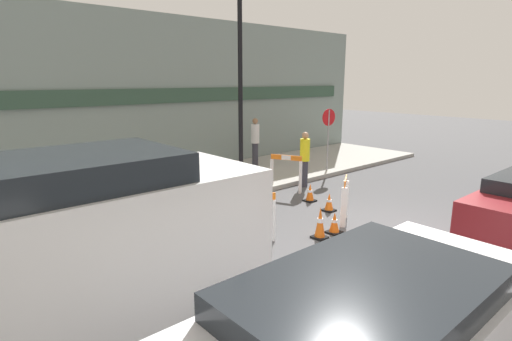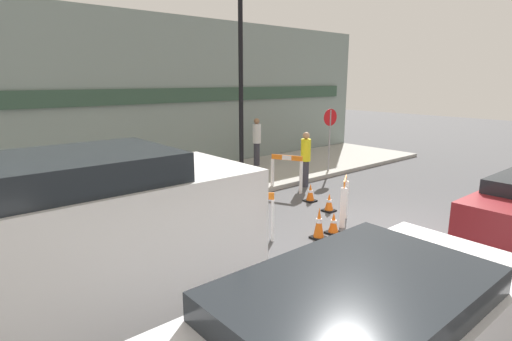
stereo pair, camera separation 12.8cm
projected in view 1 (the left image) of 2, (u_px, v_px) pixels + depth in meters
ground_plane at (404, 236)px, 8.73m from camera, size 60.00×60.00×0.00m
sidewalk_slab at (226, 179)px, 13.49m from camera, size 18.00×3.98×0.14m
storefront_facade at (190, 96)px, 14.41m from camera, size 18.00×0.22×5.50m
streetlamp_post at (240, 47)px, 11.00m from camera, size 0.44×0.44×6.48m
stop_sign at (328, 129)px, 14.15m from camera, size 0.60×0.09×2.21m
barricade_0 at (255, 215)px, 8.37m from camera, size 0.74×0.67×1.06m
barricade_1 at (345, 199)px, 9.43m from camera, size 0.68×0.51×1.10m
barricade_2 at (286, 172)px, 12.05m from camera, size 0.54×0.94×1.13m
barricade_3 at (214, 188)px, 10.53m from camera, size 0.83×0.37×1.00m
traffic_cone_0 at (329, 203)px, 10.34m from camera, size 0.30×0.30×0.48m
traffic_cone_1 at (240, 191)px, 11.22m from camera, size 0.30×0.30×0.56m
traffic_cone_2 at (310, 193)px, 11.17m from camera, size 0.30×0.30×0.51m
traffic_cone_3 at (320, 223)px, 8.54m from camera, size 0.30×0.30×0.70m
traffic_cone_4 at (334, 223)px, 8.84m from camera, size 0.30×0.30×0.49m
traffic_cone_5 at (259, 186)px, 11.69m from camera, size 0.30×0.30×0.64m
person_worker at (305, 157)px, 12.57m from camera, size 0.41×0.41×1.75m
person_pedestrian at (255, 140)px, 15.02m from camera, size 0.35×0.35×1.80m
work_van at (63, 247)px, 4.90m from camera, size 5.26×2.10×2.46m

